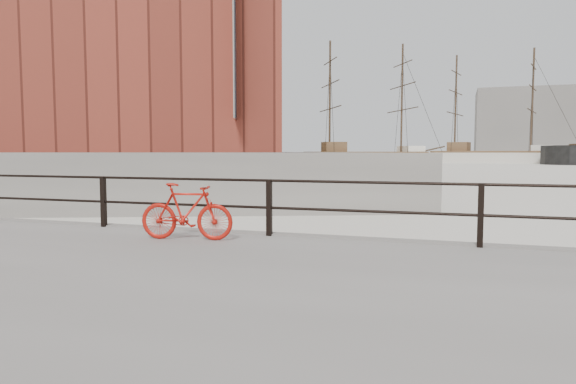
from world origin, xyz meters
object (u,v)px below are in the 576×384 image
Objects in this scene: schooner_mid at (491,163)px; workboat_near at (134,172)px; schooner_left at (366,163)px; bicycle at (187,212)px; workboat_far at (187,167)px.

schooner_mid is 2.18× the size of workboat_near.
workboat_near is at bearing -137.51° from schooner_left.
bicycle is 0.16× the size of workboat_far.
schooner_mid is 22.31m from schooner_left.
schooner_mid is at bearing 73.83° from bicycle.
workboat_far is at bearing -155.85° from schooner_left.
bicycle is 73.58m from schooner_left.
workboat_near is at bearing 116.59° from bicycle.
bicycle is at bearing -96.60° from workboat_near.
bicycle is 55.82m from workboat_far.
schooner_left is (-19.03, -11.64, 0.00)m from schooner_mid.
workboat_far reaches higher than bicycle.
workboat_near is (-32.62, -53.24, 0.00)m from schooner_mid.
schooner_left is 30.26m from workboat_far.
schooner_left reaches higher than workboat_far.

